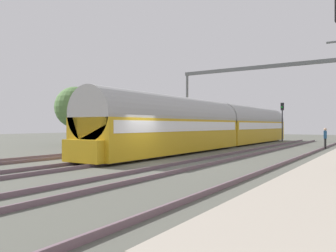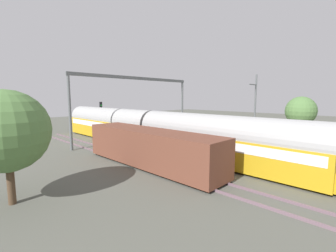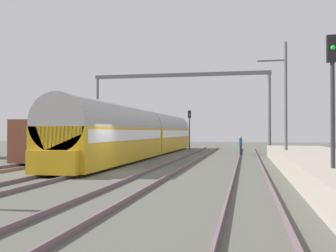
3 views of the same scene
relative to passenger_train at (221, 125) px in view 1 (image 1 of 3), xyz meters
name	(u,v)px [view 1 (image 1 of 3)]	position (x,y,z in m)	size (l,w,h in m)	color
ground	(153,163)	(2.18, -13.59, -1.97)	(120.00, 120.00, 0.00)	#53554B
track_far_west	(67,155)	(-4.36, -13.59, -1.89)	(1.52, 60.00, 0.16)	#6D555F
track_west	(121,159)	(0.00, -13.59, -1.89)	(1.52, 60.00, 0.16)	#6D555F
track_east	(190,164)	(4.36, -13.59, -1.89)	(1.52, 60.00, 0.16)	#6D555F
track_far_east	(284,171)	(8.73, -13.59, -1.89)	(1.52, 60.00, 0.16)	#6D555F
passenger_train	(221,125)	(0.00, 0.00, 0.00)	(2.93, 32.85, 3.82)	gold
freight_car	(151,131)	(-4.36, -4.69, -0.50)	(2.80, 13.00, 2.70)	brown
person_crossing	(325,136)	(8.08, 2.79, -0.94)	(0.30, 0.43, 1.73)	black
railway_signal_far	(282,117)	(1.92, 13.62, 1.02)	(0.36, 0.30, 4.64)	#2D2D33
catenary_gantry	(263,84)	(2.18, 5.08, 3.99)	(17.49, 0.28, 7.86)	#575C5E
tree_west_background	(75,107)	(-13.59, -4.63, 1.77)	(4.07, 4.07, 5.78)	#4C3826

